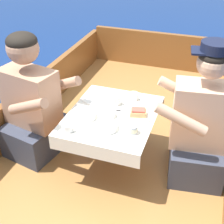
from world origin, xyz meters
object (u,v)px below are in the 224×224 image
at_px(person_starboard, 200,128).
at_px(coffee_cup_starboard, 134,96).
at_px(coffee_cup_port, 68,128).
at_px(tin_can, 133,129).
at_px(sandwich, 138,112).
at_px(person_port, 33,107).
at_px(coffee_cup_center, 115,100).

xyz_separation_m(person_starboard, coffee_cup_starboard, (-0.52, 0.17, 0.06)).
xyz_separation_m(coffee_cup_port, tin_can, (0.40, 0.12, 0.00)).
bearing_deg(tin_can, sandwich, 94.55).
xyz_separation_m(person_port, coffee_cup_starboard, (0.69, 0.32, 0.05)).
xyz_separation_m(sandwich, coffee_cup_starboard, (-0.09, 0.21, -0.00)).
bearing_deg(coffee_cup_starboard, coffee_cup_port, -118.60).
distance_m(sandwich, tin_can, 0.20).
distance_m(sandwich, coffee_cup_starboard, 0.23).
bearing_deg(coffee_cup_starboard, coffee_cup_center, -134.76).
xyz_separation_m(coffee_cup_port, coffee_cup_center, (0.18, 0.42, 0.01)).
bearing_deg(coffee_cup_port, person_starboard, 24.11).
bearing_deg(sandwich, coffee_cup_starboard, 113.78).
bearing_deg(person_starboard, coffee_cup_starboard, -26.60).
height_order(person_starboard, coffee_cup_starboard, person_starboard).
distance_m(person_port, sandwich, 0.79).
xyz_separation_m(person_starboard, tin_can, (-0.41, -0.24, 0.06)).
bearing_deg(sandwich, tin_can, -85.45).
xyz_separation_m(person_port, coffee_cup_port, (0.40, -0.22, 0.05)).
distance_m(person_starboard, coffee_cup_starboard, 0.55).
bearing_deg(coffee_cup_center, person_starboard, -5.72).
height_order(person_port, sandwich, person_port).
bearing_deg(coffee_cup_port, coffee_cup_center, 66.81).
relative_size(person_starboard, coffee_cup_center, 9.47).
relative_size(person_starboard, coffee_cup_starboard, 9.61).
relative_size(sandwich, coffee_cup_starboard, 1.24).
height_order(person_starboard, coffee_cup_center, person_starboard).
relative_size(person_port, coffee_cup_center, 9.20).
height_order(coffee_cup_starboard, tin_can, tin_can).
relative_size(coffee_cup_port, tin_can, 1.47).
relative_size(person_port, tin_can, 14.38).
relative_size(coffee_cup_center, tin_can, 1.56).
bearing_deg(coffee_cup_port, coffee_cup_starboard, 61.40).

